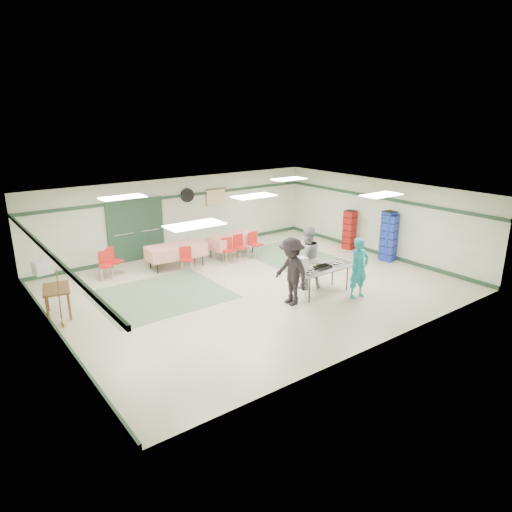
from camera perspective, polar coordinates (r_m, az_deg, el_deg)
floor at (r=13.50m, az=-0.25°, el=-3.78°), size 11.00×11.00×0.00m
ceiling at (r=12.76m, az=-0.27°, el=7.59°), size 11.00×11.00×0.00m
wall_back at (r=16.79m, az=-9.47°, el=5.07°), size 11.00×0.00×11.00m
wall_front at (r=10.00m, az=15.30°, el=-3.95°), size 11.00×0.00×11.00m
wall_left at (r=10.90m, az=-24.24°, el=-3.12°), size 0.00×9.00×9.00m
wall_right at (r=16.83m, az=15.03°, el=4.73°), size 0.00×9.00×9.00m
trim_back at (r=16.63m, az=-9.54°, el=7.41°), size 11.00×0.06×0.10m
baseboard_back at (r=17.09m, az=-9.21°, el=0.83°), size 11.00×0.06×0.12m
trim_left at (r=10.70m, az=-24.55°, el=0.43°), size 0.06×9.00×0.10m
baseboard_left at (r=11.39m, az=-23.28°, el=-9.18°), size 0.06×9.00×0.12m
trim_right at (r=16.67m, az=15.15°, el=7.07°), size 0.06×9.00×0.10m
baseboard_right at (r=17.12m, az=14.63°, el=0.51°), size 0.06×9.00×0.12m
green_patch_a at (r=13.12m, az=-11.74°, el=-4.79°), size 3.50×3.00×0.01m
green_patch_b at (r=16.26m, az=4.54°, el=-0.07°), size 2.50×3.50×0.01m
double_door_left at (r=15.95m, az=-16.33°, el=2.83°), size 0.90×0.06×2.10m
double_door_right at (r=16.29m, az=-13.21°, el=3.37°), size 0.90×0.06×2.10m
door_frame at (r=16.09m, az=-14.74°, el=3.09°), size 2.00×0.03×2.15m
wall_fan at (r=16.74m, az=-8.57°, el=7.52°), size 0.50×0.10×0.50m
scroll_banner at (r=17.37m, az=-5.04°, el=7.33°), size 0.80×0.02×0.60m
serving_table at (r=12.85m, az=8.26°, el=-1.70°), size 1.75×0.74×0.76m
sheet_tray_right at (r=13.24m, az=10.30°, el=-0.96°), size 0.62×0.48×0.02m
sheet_tray_mid at (r=12.87m, az=7.85°, el=-1.37°), size 0.62×0.48×0.02m
sheet_tray_left at (r=12.44m, az=7.01°, el=-2.01°), size 0.57×0.44×0.02m
baking_pan at (r=12.79m, az=8.34°, el=-1.38°), size 0.48×0.31×0.08m
foam_box_stack at (r=12.26m, az=5.75°, el=-1.20°), size 0.25×0.23×0.45m
volunteer_teal at (r=12.74m, az=12.75°, el=-1.50°), size 0.65×0.47×1.69m
volunteer_grey at (r=13.17m, az=6.36°, el=-0.21°), size 1.05×0.91×1.83m
volunteer_dark at (r=12.01m, az=4.43°, el=-1.94°), size 0.74×1.21×1.83m
dining_table_a at (r=16.26m, az=-3.04°, el=2.04°), size 1.90×1.09×0.77m
dining_table_b at (r=15.20m, az=-9.94°, el=0.69°), size 1.96×0.97×0.77m
chair_a at (r=15.79m, az=-2.05°, el=1.46°), size 0.41×0.41×0.88m
chair_b at (r=15.52m, az=-3.55°, el=1.07°), size 0.46×0.46×0.84m
chair_c at (r=16.14m, az=-0.22°, el=1.82°), size 0.45×0.45×0.87m
chair_d at (r=14.75m, az=-8.73°, el=-0.07°), size 0.49×0.49×0.81m
chair_loose_a at (r=14.90m, az=-17.48°, el=-0.30°), size 0.58×0.58×0.90m
chair_loose_b at (r=14.65m, az=-18.28°, el=-0.75°), size 0.48×0.48×0.87m
crate_stack_blue_a at (r=16.23m, az=16.14°, el=2.41°), size 0.41×0.41×1.73m
crate_stack_red at (r=17.32m, az=11.60°, el=3.22°), size 0.42×0.42×1.46m
crate_stack_blue_b at (r=16.20m, az=16.35°, el=2.17°), size 0.50×0.50×1.62m
printer_table at (r=12.41m, az=-23.68°, el=-4.08°), size 0.81×1.06×0.74m
office_printer at (r=13.55m, az=-25.16°, el=-1.30°), size 0.50×0.46×0.35m
broom at (r=11.81m, az=-23.40°, el=-4.65°), size 0.05×0.23×1.42m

